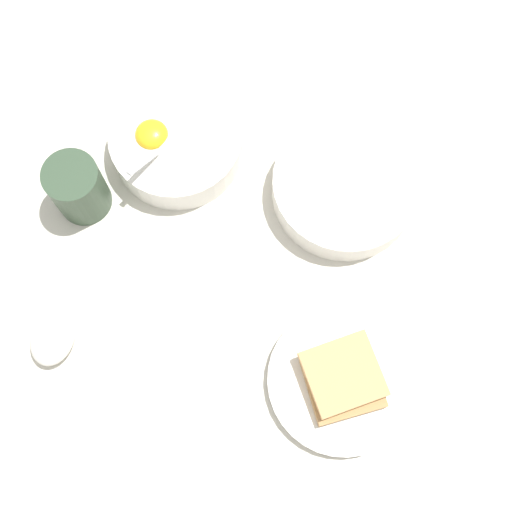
% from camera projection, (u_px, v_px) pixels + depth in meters
% --- Properties ---
extents(ground_plane, '(3.00, 3.00, 0.00)m').
position_uv_depth(ground_plane, '(188.00, 281.00, 0.90)').
color(ground_plane, beige).
extents(egg_bowl, '(0.17, 0.17, 0.08)m').
position_uv_depth(egg_bowl, '(176.00, 142.00, 0.92)').
color(egg_bowl, white).
rests_on(egg_bowl, ground_plane).
extents(toast_plate, '(0.18, 0.18, 0.02)m').
position_uv_depth(toast_plate, '(342.00, 380.00, 0.85)').
color(toast_plate, white).
rests_on(toast_plate, ground_plane).
extents(toast_sandwich, '(0.12, 0.12, 0.03)m').
position_uv_depth(toast_sandwich, '(343.00, 379.00, 0.83)').
color(toast_sandwich, tan).
rests_on(toast_sandwich, toast_plate).
extents(soup_spoon, '(0.15, 0.06, 0.03)m').
position_uv_depth(soup_spoon, '(55.00, 329.00, 0.86)').
color(soup_spoon, white).
rests_on(soup_spoon, ground_plane).
extents(congee_bowl, '(0.19, 0.19, 0.04)m').
position_uv_depth(congee_bowl, '(345.00, 186.00, 0.90)').
color(congee_bowl, white).
rests_on(congee_bowl, ground_plane).
extents(drinking_cup, '(0.07, 0.07, 0.09)m').
position_uv_depth(drinking_cup, '(77.00, 187.00, 0.88)').
color(drinking_cup, '#334733').
rests_on(drinking_cup, ground_plane).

